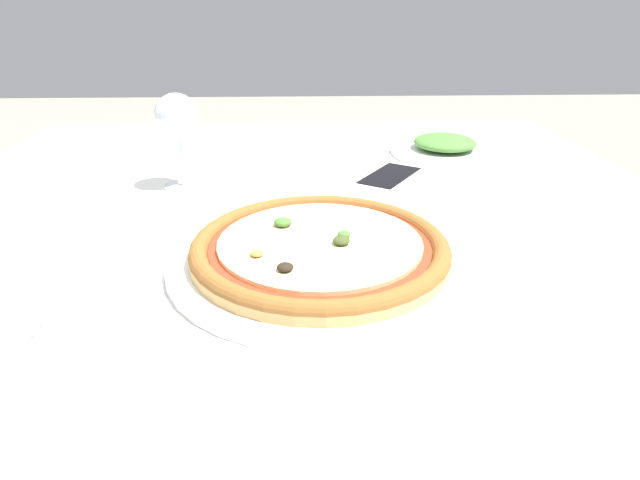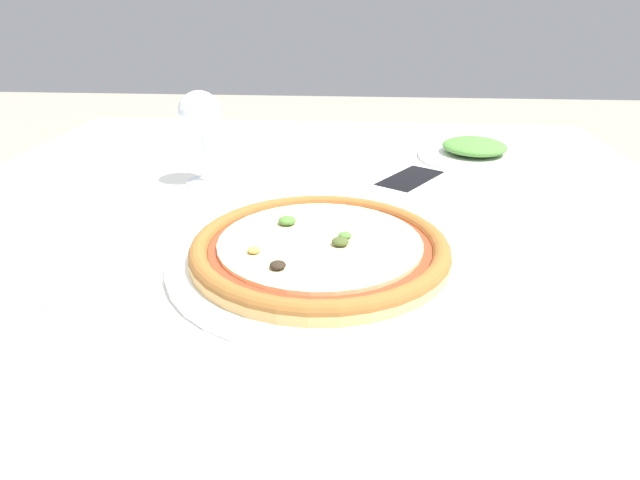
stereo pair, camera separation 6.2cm
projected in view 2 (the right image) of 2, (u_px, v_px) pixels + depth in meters
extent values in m
cube|color=brown|center=(307.00, 223.00, 0.80)|extent=(1.08, 1.06, 0.04)
cube|color=silver|center=(307.00, 210.00, 0.79)|extent=(1.18, 1.16, 0.01)
cylinder|color=brown|center=(145.00, 269.00, 1.41)|extent=(0.06, 0.06, 0.66)
cylinder|color=brown|center=(517.00, 283.00, 1.35)|extent=(0.06, 0.06, 0.66)
cylinder|color=white|center=(320.00, 259.00, 0.63)|extent=(0.36, 0.36, 0.01)
cylinder|color=#E0B26B|center=(320.00, 251.00, 0.63)|extent=(0.30, 0.30, 0.01)
torus|color=#935B28|center=(320.00, 246.00, 0.62)|extent=(0.30, 0.30, 0.02)
cylinder|color=#BC381E|center=(320.00, 245.00, 0.62)|extent=(0.26, 0.26, 0.00)
cylinder|color=beige|center=(320.00, 242.00, 0.62)|extent=(0.24, 0.24, 0.00)
ellipsoid|color=#4C7A33|center=(345.00, 235.00, 0.62)|extent=(0.02, 0.02, 0.01)
ellipsoid|color=#BC9342|center=(254.00, 250.00, 0.59)|extent=(0.01, 0.01, 0.01)
ellipsoid|color=#425123|center=(340.00, 242.00, 0.61)|extent=(0.02, 0.02, 0.01)
ellipsoid|color=#4C7A33|center=(287.00, 221.00, 0.66)|extent=(0.02, 0.02, 0.01)
ellipsoid|color=#2D2319|center=(278.00, 265.00, 0.55)|extent=(0.02, 0.02, 0.01)
cube|color=silver|center=(9.00, 355.00, 0.47)|extent=(0.02, 0.11, 0.00)
cube|color=silver|center=(45.00, 316.00, 0.52)|extent=(0.02, 0.01, 0.00)
cube|color=silver|center=(49.00, 300.00, 0.55)|extent=(0.01, 0.05, 0.00)
cube|color=silver|center=(56.00, 300.00, 0.55)|extent=(0.01, 0.05, 0.00)
cube|color=silver|center=(64.00, 301.00, 0.55)|extent=(0.01, 0.05, 0.00)
cube|color=silver|center=(71.00, 301.00, 0.55)|extent=(0.01, 0.05, 0.00)
cylinder|color=silver|center=(206.00, 181.00, 0.90)|extent=(0.07, 0.07, 0.00)
cylinder|color=silver|center=(204.00, 156.00, 0.88)|extent=(0.01, 0.01, 0.08)
sphere|color=silver|center=(200.00, 112.00, 0.85)|extent=(0.07, 0.07, 0.07)
cube|color=white|center=(410.00, 181.00, 0.89)|extent=(0.14, 0.16, 0.01)
cube|color=black|center=(410.00, 178.00, 0.89)|extent=(0.12, 0.14, 0.00)
cylinder|color=white|center=(473.00, 156.00, 1.03)|extent=(0.21, 0.21, 0.01)
ellipsoid|color=#4C8438|center=(474.00, 146.00, 1.02)|extent=(0.12, 0.12, 0.03)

